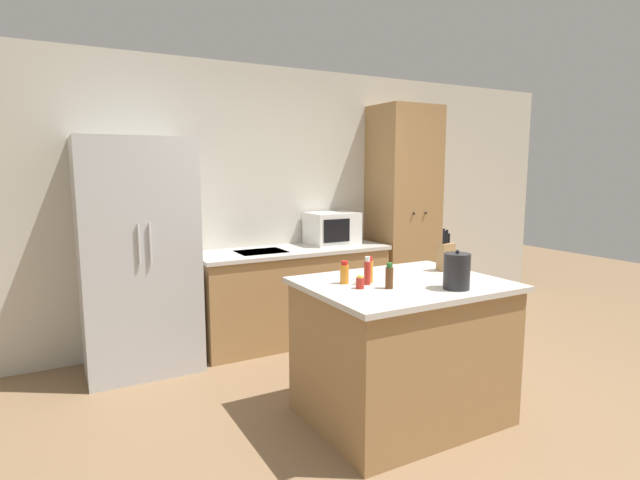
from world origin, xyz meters
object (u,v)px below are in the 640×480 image
Objects in this scene: refrigerator at (138,256)px; spice_bottle_green_herb at (360,282)px; spice_bottle_tall_dark at (344,273)px; kettle at (457,271)px; spice_bottle_short_red at (367,272)px; knife_block at (446,256)px; microwave at (332,228)px; spice_bottle_amber_oil at (389,277)px; pantry_cabinet at (403,215)px; spice_bottle_pale_salt at (370,270)px.

spice_bottle_green_herb is (1.02, -1.69, 0.02)m from refrigerator.
kettle is (0.52, -0.45, 0.04)m from spice_bottle_tall_dark.
refrigerator is 10.53× the size of spice_bottle_short_red.
kettle is at bearing -29.60° from spice_bottle_green_herb.
knife_block reaches higher than spice_bottle_green_herb.
spice_bottle_amber_oil is (-0.69, -1.89, -0.06)m from microwave.
microwave is at bearing 80.65° from kettle.
pantry_cabinet is 15.71× the size of spice_bottle_tall_dark.
kettle is at bearing -52.43° from refrigerator.
spice_bottle_green_herb is (0.01, -0.16, -0.03)m from spice_bottle_tall_dark.
spice_bottle_pale_salt is (-0.02, 0.19, 0.01)m from spice_bottle_amber_oil.
spice_bottle_tall_dark is at bearing 179.87° from knife_block.
refrigerator is 23.33× the size of spice_bottle_green_herb.
spice_bottle_pale_salt is at bearing -19.72° from spice_bottle_tall_dark.
refrigerator is at bearing -176.45° from microwave.
pantry_cabinet is 2.37m from kettle.
refrigerator is 1.88m from microwave.
spice_bottle_green_herb is 0.59m from kettle.
pantry_cabinet is 2.45m from spice_bottle_green_herb.
spice_bottle_tall_dark is at bearing 95.13° from spice_bottle_green_herb.
knife_block reaches higher than spice_bottle_pale_salt.
spice_bottle_green_herb is at bearing 151.78° from spice_bottle_amber_oil.
pantry_cabinet is at bearing 46.76° from spice_bottle_pale_salt.
kettle is at bearing -40.59° from spice_bottle_tall_dark.
spice_bottle_tall_dark is at bearing 125.15° from spice_bottle_amber_oil.
refrigerator is 6.17× the size of knife_block.
knife_block is 0.71m from spice_bottle_amber_oil.
knife_block is at bearing -39.80° from refrigerator.
spice_bottle_amber_oil is (1.18, -1.78, 0.05)m from refrigerator.
kettle is (0.35, -0.20, 0.04)m from spice_bottle_amber_oil.
spice_bottle_short_red reaches higher than spice_bottle_amber_oil.
knife_block is at bearing 10.69° from spice_bottle_green_herb.
microwave is at bearing 89.17° from knife_block.
spice_bottle_amber_oil is (0.06, -0.15, -0.01)m from spice_bottle_short_red.
knife_block is at bearing 54.05° from kettle.
spice_bottle_green_herb is at bearing -115.17° from microwave.
pantry_cabinet is 9.46× the size of kettle.
spice_bottle_pale_salt is (0.04, 0.04, -0.00)m from spice_bottle_short_red.
refrigerator is at bearing 121.02° from spice_bottle_green_herb.
spice_bottle_short_red reaches higher than spice_bottle_tall_dark.
spice_bottle_pale_salt is at bearing -53.93° from refrigerator.
refrigerator reaches higher than spice_bottle_green_herb.
microwave is 2.80× the size of spice_bottle_pale_salt.
spice_bottle_amber_oil reaches higher than spice_bottle_tall_dark.
spice_bottle_pale_salt is at bearing -133.24° from pantry_cabinet.
spice_bottle_tall_dark is (-1.71, -1.60, -0.16)m from pantry_cabinet.
pantry_cabinet is 0.85m from microwave.
spice_bottle_amber_oil is 0.65× the size of kettle.
kettle is (-0.32, -0.44, 0.00)m from knife_block.
microwave is 3.01× the size of spice_bottle_amber_oil.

